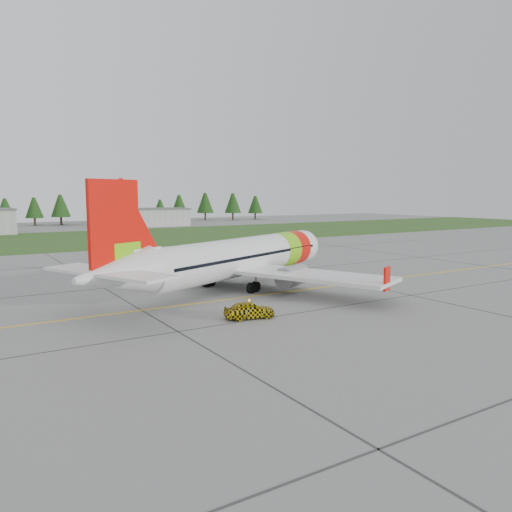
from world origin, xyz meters
TOP-DOWN VIEW (x-y plane):
  - ground at (0.00, 0.00)m, footprint 320.00×320.00m
  - aircraft at (-2.78, 12.77)m, footprint 35.02×33.23m
  - follow_me_car at (-8.50, 0.64)m, footprint 1.74×1.93m
  - grass_strip at (0.00, 82.00)m, footprint 320.00×50.00m
  - taxi_guideline at (0.00, 8.00)m, footprint 120.00×0.25m
  - hangar_east at (25.00, 118.00)m, footprint 24.00×12.00m
  - treeline at (0.00, 138.00)m, footprint 160.00×8.00m

SIDE VIEW (x-z plane):
  - ground at x=0.00m, z-range 0.00..0.00m
  - taxi_guideline at x=0.00m, z-range 0.00..0.02m
  - grass_strip at x=0.00m, z-range 0.00..0.03m
  - follow_me_car at x=-8.50m, z-range 0.00..4.11m
  - hangar_east at x=25.00m, z-range 0.00..5.20m
  - aircraft at x=-2.78m, z-range -2.37..8.83m
  - treeline at x=0.00m, z-range 0.00..10.00m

